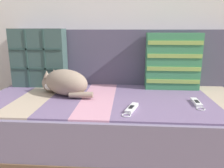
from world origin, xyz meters
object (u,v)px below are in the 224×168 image
Objects in this scene: throw_pillow_striped at (172,61)px; game_remote_near at (197,103)px; couch at (114,125)px; throw_pillow_quilted at (39,58)px; sleeping_cat at (63,83)px; game_remote_far at (131,109)px.

throw_pillow_striped is 2.15× the size of game_remote_near.
throw_pillow_quilted reaches higher than couch.
couch is 0.45m from sleeping_cat.
couch is 4.30× the size of throw_pillow_striped.
sleeping_cat is at bearing 170.33° from game_remote_near.
throw_pillow_quilted is 1.07× the size of throw_pillow_striped.
sleeping_cat is 1.94× the size of game_remote_far.
throw_pillow_quilted is 2.31× the size of game_remote_near.
sleeping_cat reaches higher than game_remote_far.
sleeping_cat reaches higher than couch.
game_remote_far is at bearing -162.15° from game_remote_near.
game_remote_far is (-0.30, -0.49, -0.19)m from throw_pillow_striped.
couch is 4.54× the size of sleeping_cat.
throw_pillow_quilted is 2.20× the size of game_remote_far.
throw_pillow_striped reaches higher than couch.
couch is at bearing -21.56° from throw_pillow_quilted.
throw_pillow_striped reaches higher than game_remote_near.
couch is at bearing -1.29° from sleeping_cat.
throw_pillow_striped is 2.05× the size of game_remote_far.
game_remote_far is (0.45, -0.27, -0.07)m from sleeping_cat.
throw_pillow_striped is 0.61m from game_remote_far.
throw_pillow_quilted reaches higher than throw_pillow_striped.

